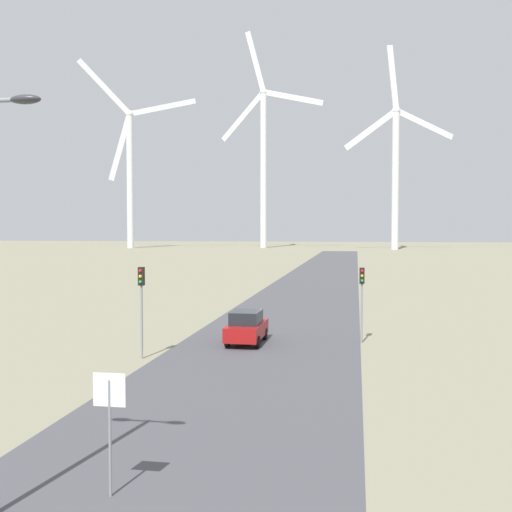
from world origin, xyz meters
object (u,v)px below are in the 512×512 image
at_px(wind_turbine_left, 264,153).
at_px(stop_sign_near, 110,410).
at_px(traffic_light_post_near_right, 362,288).
at_px(wind_turbine_far_left, 130,164).
at_px(car_approaching, 247,327).
at_px(traffic_light_post_near_left, 141,292).
at_px(wind_turbine_center, 396,163).

bearing_deg(wind_turbine_left, stop_sign_near, -82.25).
bearing_deg(traffic_light_post_near_right, stop_sign_near, -106.43).
bearing_deg(wind_turbine_far_left, wind_turbine_left, 13.90).
bearing_deg(car_approaching, traffic_light_post_near_right, 10.25).
relative_size(stop_sign_near, traffic_light_post_near_left, 0.66).
bearing_deg(traffic_light_post_near_right, wind_turbine_far_left, 115.49).
bearing_deg(wind_turbine_center, traffic_light_post_near_right, -94.16).
xyz_separation_m(traffic_light_post_near_left, car_approaching, (4.36, 4.73, -2.37)).
relative_size(car_approaching, wind_turbine_far_left, 0.07).
distance_m(stop_sign_near, traffic_light_post_near_right, 21.39).
distance_m(stop_sign_near, wind_turbine_left, 195.01).
distance_m(stop_sign_near, car_approaching, 19.38).
xyz_separation_m(traffic_light_post_near_right, wind_turbine_left, (-32.02, 170.36, 29.50)).
bearing_deg(wind_turbine_far_left, traffic_light_post_near_right, -64.51).
height_order(traffic_light_post_near_left, car_approaching, traffic_light_post_near_left).
relative_size(stop_sign_near, wind_turbine_center, 0.05).
height_order(traffic_light_post_near_right, wind_turbine_left, wind_turbine_left).
distance_m(car_approaching, wind_turbine_center, 163.01).
bearing_deg(stop_sign_near, traffic_light_post_near_left, 107.61).
distance_m(wind_turbine_left, wind_turbine_center, 45.42).
relative_size(traffic_light_post_near_left, wind_turbine_center, 0.07).
bearing_deg(wind_turbine_center, car_approaching, -96.37).
distance_m(car_approaching, wind_turbine_far_left, 177.25).
xyz_separation_m(traffic_light_post_near_left, wind_turbine_left, (-21.34, 176.23, 29.30)).
height_order(car_approaching, wind_turbine_left, wind_turbine_left).
xyz_separation_m(traffic_light_post_near_right, car_approaching, (-6.32, -1.14, -2.17)).
bearing_deg(traffic_light_post_near_right, car_approaching, -169.75).
height_order(stop_sign_near, wind_turbine_left, wind_turbine_left).
relative_size(traffic_light_post_near_right, wind_turbine_far_left, 0.07).
xyz_separation_m(wind_turbine_left, wind_turbine_center, (43.56, -11.60, -5.51)).
height_order(stop_sign_near, wind_turbine_center, wind_turbine_center).
xyz_separation_m(stop_sign_near, traffic_light_post_near_left, (-4.64, 14.62, 1.21)).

